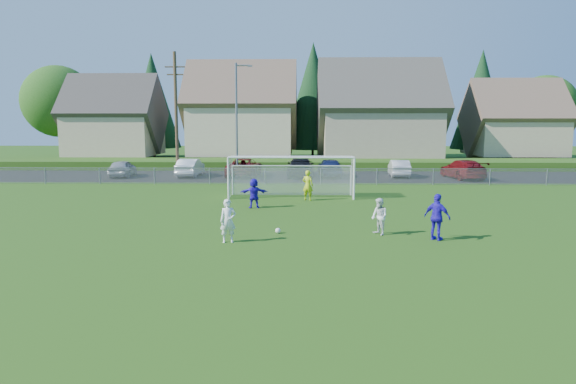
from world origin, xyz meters
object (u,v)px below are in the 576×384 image
car_e (330,167)px  soccer_goal (291,170)px  player_white_a (228,221)px  player_blue_b (254,193)px  car_c (244,167)px  car_a (122,168)px  goalkeeper (308,185)px  soccer_ball (278,231)px  player_blue_a (437,217)px  car_b (190,167)px  car_f (399,168)px  car_d (301,167)px  car_g (463,169)px  player_white_b (379,217)px

car_e → soccer_goal: bearing=74.0°
player_white_a → player_blue_b: player_white_a is taller
car_c → car_e: size_ratio=1.20×
player_blue_b → car_a: size_ratio=0.39×
goalkeeper → car_c: 13.89m
player_white_a → player_blue_b: (0.27, 7.74, -0.04)m
player_blue_b → soccer_ball: bearing=97.1°
player_blue_a → car_b: 26.79m
car_c → soccer_ball: bearing=102.0°
player_blue_a → car_f: bearing=-56.4°
soccer_ball → player_blue_a: (6.13, -1.04, 0.78)m
car_d → car_e: (2.40, 0.02, -0.01)m
goalkeeper → car_a: goalkeeper is taller
player_blue_b → soccer_goal: size_ratio=0.21×
car_f → car_c: bearing=4.3°
soccer_ball → car_f: (8.99, 21.80, 0.58)m
player_white_a → car_f: size_ratio=0.39×
player_blue_b → car_d: bearing=-105.9°
soccer_ball → car_e: size_ratio=0.05×
car_c → goalkeeper: bearing=113.7°
player_blue_b → car_g: size_ratio=0.30×
goalkeeper → car_c: bearing=-48.3°
car_b → car_f: size_ratio=1.06×
goalkeeper → car_b: goalkeeper is taller
player_white_a → goalkeeper: (3.12, 10.41, 0.05)m
car_d → soccer_goal: (-0.54, -11.25, 0.85)m
car_b → car_f: car_b is taller
goalkeeper → soccer_goal: (-0.97, 1.39, 0.76)m
car_d → car_f: bearing=-176.6°
soccer_ball → car_f: 23.58m
car_f → soccer_goal: soccer_goal is taller
player_white_b → goalkeeper: (-2.74, 8.98, 0.13)m
car_b → car_c: bearing=-177.3°
goalkeeper → car_f: goalkeeper is taller
car_c → car_f: bearing=-177.5°
car_g → player_blue_b: bearing=36.2°
car_c → car_e: bearing=-179.9°
car_c → car_g: 17.56m
soccer_ball → player_blue_b: (-1.53, 6.13, 0.67)m
soccer_goal → player_blue_b: bearing=-114.9°
soccer_goal → player_white_a: bearing=-100.3°
player_blue_a → soccer_goal: soccer_goal is taller
car_c → car_e: car_e is taller
car_g → soccer_ball: bearing=49.2°
player_blue_b → car_g: bearing=-143.9°
car_g → soccer_goal: size_ratio=0.70×
goalkeeper → car_a: bearing=-19.1°
car_c → car_f: car_c is taller
player_blue_b → car_c: size_ratio=0.29×
car_c → car_g: car_g is taller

